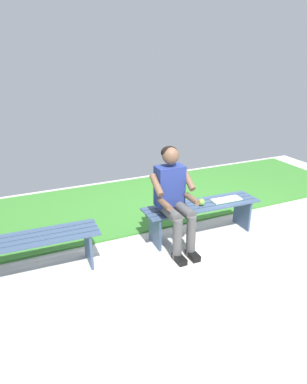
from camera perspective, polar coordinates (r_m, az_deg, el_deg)
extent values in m
cube|color=beige|center=(3.40, 0.95, -18.94)|extent=(10.00, 7.00, 0.04)
cube|color=#387A2D|center=(5.27, -9.91, -2.88)|extent=(9.00, 2.00, 0.03)
cube|color=#384C6B|center=(4.46, 7.31, -1.45)|extent=(1.56, 0.14, 0.02)
cube|color=#384C6B|center=(4.38, 7.96, -1.93)|extent=(1.56, 0.14, 0.02)
cube|color=#384C6B|center=(4.30, 8.63, -2.44)|extent=(1.56, 0.14, 0.02)
cube|color=#384C6B|center=(4.23, 9.32, -2.97)|extent=(1.56, 0.14, 0.02)
cube|color=#384C6B|center=(4.78, 14.98, -3.37)|extent=(0.04, 0.35, 0.43)
cube|color=#384C6B|center=(4.18, 0.24, -6.45)|extent=(0.04, 0.35, 0.43)
cube|color=#384C6B|center=(3.90, -21.12, -6.55)|extent=(1.52, 0.13, 0.02)
cube|color=#384C6B|center=(3.81, -21.05, -7.24)|extent=(1.52, 0.13, 0.02)
cube|color=#384C6B|center=(3.72, -20.98, -7.97)|extent=(1.52, 0.13, 0.02)
cube|color=#384C6B|center=(3.63, -20.90, -8.73)|extent=(1.52, 0.13, 0.02)
cube|color=#384C6B|center=(3.91, -11.13, -9.05)|extent=(0.04, 0.35, 0.43)
cube|color=navy|center=(4.02, 2.77, 1.07)|extent=(0.34, 0.20, 0.50)
sphere|color=brown|center=(3.89, 2.94, 6.26)|extent=(0.20, 0.20, 0.20)
ellipsoid|color=black|center=(3.91, 2.75, 6.79)|extent=(0.20, 0.19, 0.15)
cylinder|color=#4C4C4C|center=(3.99, 5.15, -3.03)|extent=(0.13, 0.40, 0.13)
cylinder|color=#4C4C4C|center=(3.91, 2.84, -3.50)|extent=(0.13, 0.40, 0.13)
cylinder|color=#4C4C4C|center=(3.96, 6.44, -7.57)|extent=(0.11, 0.11, 0.52)
cube|color=black|center=(4.03, 6.73, -10.75)|extent=(0.10, 0.22, 0.07)
cylinder|color=#4C4C4C|center=(3.88, 4.11, -8.14)|extent=(0.11, 0.11, 0.52)
cube|color=black|center=(3.96, 4.44, -11.37)|extent=(0.10, 0.22, 0.07)
cylinder|color=brown|center=(4.02, 5.98, 2.07)|extent=(0.08, 0.28, 0.23)
cylinder|color=brown|center=(3.94, 6.63, -1.19)|extent=(0.07, 0.26, 0.07)
cylinder|color=brown|center=(3.84, 0.53, 1.20)|extent=(0.08, 0.28, 0.23)
cylinder|color=brown|center=(3.79, 1.96, -2.07)|extent=(0.07, 0.26, 0.07)
sphere|color=#72B738|center=(4.28, 8.21, -1.73)|extent=(0.09, 0.09, 0.09)
cube|color=white|center=(4.55, 13.46, -1.10)|extent=(0.20, 0.16, 0.02)
cube|color=white|center=(4.44, 11.29, -1.51)|extent=(0.20, 0.16, 0.02)
cube|color=#33724C|center=(4.50, 12.38, -1.41)|extent=(0.42, 0.17, 0.01)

